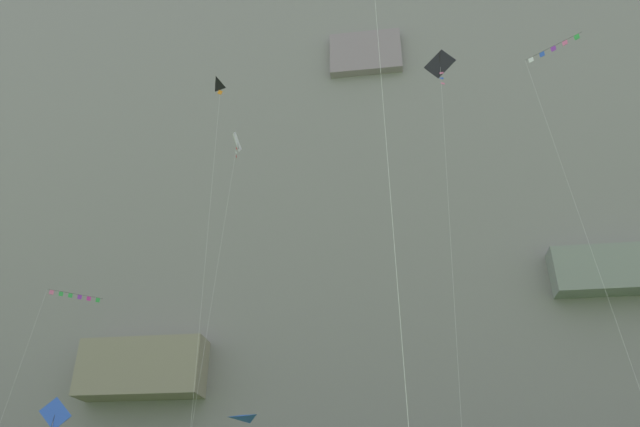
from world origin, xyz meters
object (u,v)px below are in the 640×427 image
kite_diamond_high_right (235,155)px  kite_banner_far_right (61,321)px  kite_delta_low_right (224,106)px  kite_diamond_near_cliff (440,73)px  kite_diamond_upper_mid (53,421)px  kite_banner_upper_left (565,103)px

kite_diamond_high_right → kite_banner_far_right: bearing=173.6°
kite_banner_far_right → kite_delta_low_right: (13.67, -6.11, 15.03)m
kite_delta_low_right → kite_diamond_near_cliff: 16.95m
kite_banner_far_right → kite_diamond_high_right: size_ratio=0.60×
kite_diamond_upper_mid → kite_diamond_high_right: 27.88m
kite_diamond_upper_mid → kite_diamond_near_cliff: size_ratio=0.27×
kite_diamond_upper_mid → kite_diamond_near_cliff: bearing=19.7°
kite_diamond_near_cliff → kite_banner_upper_left: bearing=-16.4°
kite_banner_far_right → kite_diamond_high_right: (13.48, -1.52, 13.53)m
kite_delta_low_right → kite_diamond_near_cliff: (16.68, -2.82, -1.02)m
kite_banner_upper_left → kite_diamond_near_cliff: kite_diamond_near_cliff is taller
kite_banner_far_right → kite_diamond_upper_mid: 21.76m
kite_banner_upper_left → kite_delta_low_right: kite_delta_low_right is taller
kite_banner_upper_left → kite_diamond_upper_mid: size_ratio=3.53×
kite_banner_upper_left → kite_delta_low_right: (-23.71, 4.89, 6.18)m
kite_diamond_upper_mid → kite_banner_upper_left: bearing=10.5°
kite_diamond_upper_mid → kite_diamond_near_cliff: (19.61, 7.03, 24.17)m
kite_banner_upper_left → kite_diamond_near_cliff: bearing=163.6°
kite_banner_far_right → kite_diamond_high_right: bearing=-6.4°
kite_diamond_high_right → kite_diamond_upper_mid: bearing=-100.8°
kite_banner_far_right → kite_diamond_high_right: 19.16m
kite_banner_upper_left → kite_diamond_near_cliff: size_ratio=0.94×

